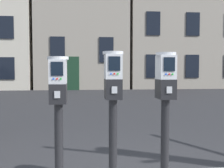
# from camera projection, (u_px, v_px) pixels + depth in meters

# --- Properties ---
(parking_meter_near_kerb) EXTENTS (0.22, 0.25, 1.35)m
(parking_meter_near_kerb) POSITION_uv_depth(u_px,v_px,m) (58.00, 97.00, 2.80)
(parking_meter_near_kerb) COLOR black
(parking_meter_near_kerb) RESTS_ON sidewalk_slab
(parking_meter_twin_adjacent) EXTENTS (0.22, 0.25, 1.40)m
(parking_meter_twin_adjacent) POSITION_uv_depth(u_px,v_px,m) (113.00, 93.00, 2.85)
(parking_meter_twin_adjacent) COLOR black
(parking_meter_twin_adjacent) RESTS_ON sidewalk_slab
(parking_meter_end_of_row) EXTENTS (0.22, 0.25, 1.40)m
(parking_meter_end_of_row) POSITION_uv_depth(u_px,v_px,m) (165.00, 93.00, 2.91)
(parking_meter_end_of_row) COLOR black
(parking_meter_end_of_row) RESTS_ON sidewalk_slab
(townhouse_orange_brick) EXTENTS (7.89, 6.49, 10.93)m
(townhouse_orange_brick) POSITION_uv_depth(u_px,v_px,m) (177.00, 14.00, 20.73)
(townhouse_orange_brick) COLOR #9E9384
(townhouse_orange_brick) RESTS_ON ground_plane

